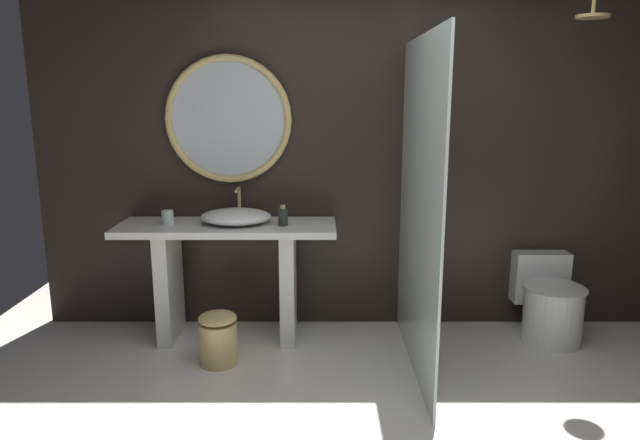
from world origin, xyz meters
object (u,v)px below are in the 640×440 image
(toilet, at_px, (547,303))
(tumbler_cup, at_px, (166,218))
(waste_bin, at_px, (217,338))
(rain_shower_head, at_px, (591,13))
(round_wall_mirror, at_px, (227,120))
(soap_dispenser, at_px, (282,217))
(vessel_sink, at_px, (235,216))

(toilet, bearing_deg, tumbler_cup, -179.95)
(waste_bin, bearing_deg, rain_shower_head, 6.33)
(round_wall_mirror, distance_m, toilet, 2.69)
(waste_bin, bearing_deg, soap_dispenser, 42.79)
(vessel_sink, height_order, tumbler_cup, vessel_sink)
(round_wall_mirror, xyz_separation_m, rain_shower_head, (2.38, -0.40, 0.68))
(tumbler_cup, xyz_separation_m, waste_bin, (0.40, -0.42, -0.72))
(round_wall_mirror, relative_size, waste_bin, 2.59)
(tumbler_cup, height_order, rain_shower_head, rain_shower_head)
(vessel_sink, distance_m, tumbler_cup, 0.48)
(tumbler_cup, xyz_separation_m, rain_shower_head, (2.79, -0.16, 1.35))
(round_wall_mirror, height_order, rain_shower_head, rain_shower_head)
(vessel_sink, relative_size, rain_shower_head, 1.78)
(tumbler_cup, height_order, round_wall_mirror, round_wall_mirror)
(rain_shower_head, height_order, waste_bin, rain_shower_head)
(vessel_sink, xyz_separation_m, toilet, (2.27, -0.02, -0.64))
(toilet, bearing_deg, round_wall_mirror, 174.01)
(toilet, bearing_deg, waste_bin, -169.78)
(soap_dispenser, distance_m, round_wall_mirror, 0.82)
(vessel_sink, xyz_separation_m, tumbler_cup, (-0.48, -0.02, -0.00))
(rain_shower_head, relative_size, waste_bin, 0.79)
(tumbler_cup, xyz_separation_m, soap_dispenser, (0.82, -0.04, 0.01))
(rain_shower_head, xyz_separation_m, waste_bin, (-2.39, -0.26, -2.07))
(vessel_sink, bearing_deg, rain_shower_head, -4.47)
(soap_dispenser, xyz_separation_m, waste_bin, (-0.41, -0.38, -0.74))
(round_wall_mirror, height_order, waste_bin, round_wall_mirror)
(toilet, distance_m, waste_bin, 2.38)
(tumbler_cup, bearing_deg, round_wall_mirror, 30.87)
(rain_shower_head, bearing_deg, round_wall_mirror, 170.37)
(vessel_sink, distance_m, waste_bin, 0.85)
(tumbler_cup, distance_m, soap_dispenser, 0.82)
(round_wall_mirror, bearing_deg, rain_shower_head, -9.63)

